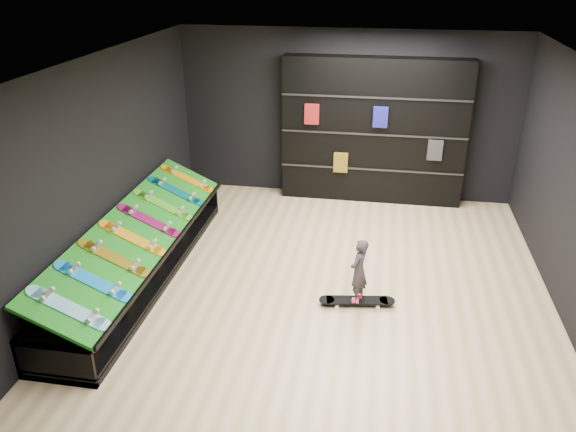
% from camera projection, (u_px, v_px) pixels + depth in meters
% --- Properties ---
extents(floor, '(6.00, 7.00, 0.01)m').
position_uv_depth(floor, '(322.00, 292.00, 7.54)').
color(floor, beige).
rests_on(floor, ground).
extents(ceiling, '(6.00, 7.00, 0.01)m').
position_uv_depth(ceiling, '(329.00, 65.00, 6.27)').
color(ceiling, white).
rests_on(ceiling, ground).
extents(wall_back, '(6.00, 0.02, 3.00)m').
position_uv_depth(wall_back, '(347.00, 116.00, 10.03)').
color(wall_back, black).
rests_on(wall_back, ground).
extents(wall_front, '(6.00, 0.02, 3.00)m').
position_uv_depth(wall_front, '(268.00, 384.00, 3.78)').
color(wall_front, black).
rests_on(wall_front, ground).
extents(wall_left, '(0.02, 7.00, 3.00)m').
position_uv_depth(wall_left, '(98.00, 174.00, 7.36)').
color(wall_left, black).
rests_on(wall_left, ground).
extents(display_rack, '(0.90, 4.50, 0.50)m').
position_uv_depth(display_rack, '(141.00, 260.00, 7.83)').
color(display_rack, black).
rests_on(display_rack, ground).
extents(turf_ramp, '(0.92, 4.50, 0.46)m').
position_uv_depth(turf_ramp, '(141.00, 231.00, 7.62)').
color(turf_ramp, '#116C12').
rests_on(turf_ramp, display_rack).
extents(back_shelving, '(3.21, 0.37, 2.57)m').
position_uv_depth(back_shelving, '(373.00, 131.00, 9.88)').
color(back_shelving, black).
rests_on(back_shelving, ground).
extents(floor_skateboard, '(1.00, 0.36, 0.09)m').
position_uv_depth(floor_skateboard, '(357.00, 302.00, 7.24)').
color(floor_skateboard, black).
rests_on(floor_skateboard, ground).
extents(child, '(0.20, 0.23, 0.52)m').
position_uv_depth(child, '(358.00, 282.00, 7.11)').
color(child, black).
rests_on(child, floor_skateboard).
extents(display_board_0, '(0.93, 0.22, 0.50)m').
position_uv_depth(display_board_0, '(69.00, 308.00, 5.91)').
color(display_board_0, '#0CB2E5').
rests_on(display_board_0, turf_ramp).
extents(display_board_1, '(0.93, 0.22, 0.50)m').
position_uv_depth(display_board_1, '(93.00, 281.00, 6.40)').
color(display_board_1, blue).
rests_on(display_board_1, turf_ramp).
extents(display_board_2, '(0.93, 0.22, 0.50)m').
position_uv_depth(display_board_2, '(115.00, 258.00, 6.88)').
color(display_board_2, yellow).
rests_on(display_board_2, turf_ramp).
extents(display_board_3, '(0.93, 0.22, 0.50)m').
position_uv_depth(display_board_3, '(133.00, 238.00, 7.37)').
color(display_board_3, orange).
rests_on(display_board_3, turf_ramp).
extents(display_board_4, '(0.93, 0.22, 0.50)m').
position_uv_depth(display_board_4, '(149.00, 221.00, 7.85)').
color(display_board_4, '#E5198C').
rests_on(display_board_4, turf_ramp).
extents(display_board_5, '(0.93, 0.22, 0.50)m').
position_uv_depth(display_board_5, '(163.00, 205.00, 8.34)').
color(display_board_5, green).
rests_on(display_board_5, turf_ramp).
extents(display_board_6, '(0.93, 0.22, 0.50)m').
position_uv_depth(display_board_6, '(176.00, 191.00, 8.82)').
color(display_board_6, '#0C8C99').
rests_on(display_board_6, turf_ramp).
extents(display_board_7, '(0.93, 0.22, 0.50)m').
position_uv_depth(display_board_7, '(188.00, 179.00, 9.30)').
color(display_board_7, yellow).
rests_on(display_board_7, turf_ramp).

